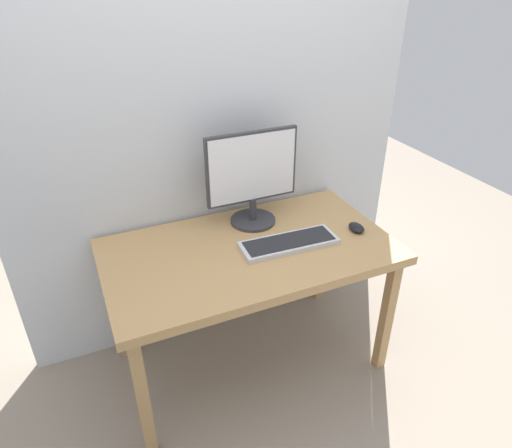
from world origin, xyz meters
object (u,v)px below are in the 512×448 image
object	(u,v)px
monitor	(252,176)
mouse	(356,227)
desk	(249,260)
keyboard_primary	(289,243)

from	to	relation	value
monitor	mouse	size ratio (longest dim) A/B	4.72
desk	mouse	size ratio (longest dim) A/B	13.36
desk	keyboard_primary	bearing A→B (deg)	-17.93
desk	mouse	distance (m)	0.56
monitor	mouse	world-z (taller)	monitor
keyboard_primary	mouse	distance (m)	0.37
monitor	desk	bearing A→B (deg)	-116.73
desk	keyboard_primary	world-z (taller)	keyboard_primary
desk	mouse	world-z (taller)	mouse
keyboard_primary	mouse	size ratio (longest dim) A/B	4.66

